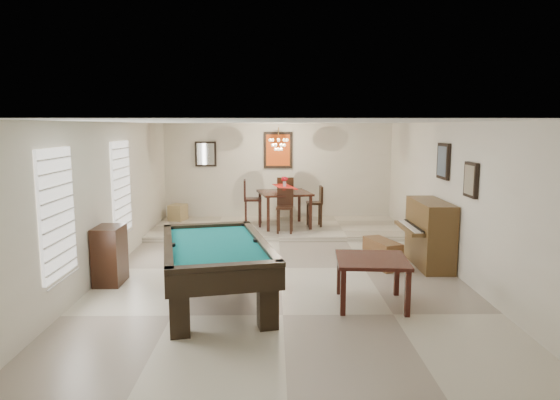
{
  "coord_description": "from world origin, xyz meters",
  "views": [
    {
      "loc": [
        -0.13,
        -8.69,
        2.54
      ],
      "look_at": [
        0.0,
        0.6,
        1.15
      ],
      "focal_mm": 32.0,
      "sensor_mm": 36.0,
      "label": 1
    }
  ],
  "objects_px": {
    "flower_vase": "(285,181)",
    "dining_table": "(284,207)",
    "apothecary_chest": "(110,255)",
    "chandelier": "(278,140)",
    "dining_chair_west": "(253,203)",
    "dining_chair_east": "(314,206)",
    "dining_chair_south": "(285,211)",
    "corner_bench": "(178,212)",
    "dining_chair_north": "(285,199)",
    "piano_bench": "(382,253)",
    "pool_table": "(216,274)",
    "square_table": "(371,282)",
    "upright_piano": "(422,233)"
  },
  "relations": [
    {
      "from": "flower_vase",
      "to": "dining_table",
      "type": "bearing_deg",
      "value": 180.0
    },
    {
      "from": "apothecary_chest",
      "to": "chandelier",
      "type": "bearing_deg",
      "value": 55.44
    },
    {
      "from": "dining_chair_west",
      "to": "dining_chair_east",
      "type": "xyz_separation_m",
      "value": [
        1.49,
        -0.01,
        -0.08
      ]
    },
    {
      "from": "dining_chair_west",
      "to": "chandelier",
      "type": "relative_size",
      "value": 1.89
    },
    {
      "from": "flower_vase",
      "to": "dining_chair_south",
      "type": "bearing_deg",
      "value": -90.73
    },
    {
      "from": "flower_vase",
      "to": "dining_chair_west",
      "type": "bearing_deg",
      "value": 177.77
    },
    {
      "from": "dining_chair_west",
      "to": "dining_chair_east",
      "type": "relative_size",
      "value": 1.16
    },
    {
      "from": "apothecary_chest",
      "to": "dining_chair_west",
      "type": "bearing_deg",
      "value": 62.02
    },
    {
      "from": "apothecary_chest",
      "to": "dining_chair_east",
      "type": "distance_m",
      "value": 5.43
    },
    {
      "from": "dining_chair_south",
      "to": "corner_bench",
      "type": "distance_m",
      "value": 3.15
    },
    {
      "from": "dining_table",
      "to": "dining_chair_north",
      "type": "xyz_separation_m",
      "value": [
        0.02,
        0.79,
        0.08
      ]
    },
    {
      "from": "corner_bench",
      "to": "piano_bench",
      "type": "bearing_deg",
      "value": -41.58
    },
    {
      "from": "chandelier",
      "to": "pool_table",
      "type": "bearing_deg",
      "value": -100.88
    },
    {
      "from": "dining_table",
      "to": "flower_vase",
      "type": "distance_m",
      "value": 0.61
    },
    {
      "from": "pool_table",
      "to": "corner_bench",
      "type": "height_order",
      "value": "pool_table"
    },
    {
      "from": "pool_table",
      "to": "piano_bench",
      "type": "height_order",
      "value": "pool_table"
    },
    {
      "from": "dining_chair_west",
      "to": "square_table",
      "type": "bearing_deg",
      "value": -163.03
    },
    {
      "from": "apothecary_chest",
      "to": "dining_chair_west",
      "type": "relative_size",
      "value": 0.83
    },
    {
      "from": "piano_bench",
      "to": "dining_chair_south",
      "type": "distance_m",
      "value": 2.95
    },
    {
      "from": "square_table",
      "to": "dining_chair_north",
      "type": "bearing_deg",
      "value": 100.66
    },
    {
      "from": "dining_chair_north",
      "to": "corner_bench",
      "type": "xyz_separation_m",
      "value": [
        -2.76,
        0.04,
        -0.36
      ]
    },
    {
      "from": "dining_chair_north",
      "to": "piano_bench",
      "type": "bearing_deg",
      "value": 110.57
    },
    {
      "from": "square_table",
      "to": "dining_chair_east",
      "type": "xyz_separation_m",
      "value": [
        -0.4,
        5.07,
        0.27
      ]
    },
    {
      "from": "upright_piano",
      "to": "piano_bench",
      "type": "distance_m",
      "value": 0.81
    },
    {
      "from": "flower_vase",
      "to": "apothecary_chest",
      "type": "bearing_deg",
      "value": -126.03
    },
    {
      "from": "dining_chair_west",
      "to": "dining_table",
      "type": "bearing_deg",
      "value": -95.71
    },
    {
      "from": "piano_bench",
      "to": "corner_bench",
      "type": "bearing_deg",
      "value": 138.42
    },
    {
      "from": "pool_table",
      "to": "dining_chair_west",
      "type": "distance_m",
      "value": 5.0
    },
    {
      "from": "dining_chair_south",
      "to": "apothecary_chest",
      "type": "bearing_deg",
      "value": -126.09
    },
    {
      "from": "square_table",
      "to": "dining_chair_east",
      "type": "height_order",
      "value": "dining_chair_east"
    },
    {
      "from": "upright_piano",
      "to": "chandelier",
      "type": "relative_size",
      "value": 2.39
    },
    {
      "from": "corner_bench",
      "to": "dining_chair_east",
      "type": "bearing_deg",
      "value": -13.21
    },
    {
      "from": "piano_bench",
      "to": "apothecary_chest",
      "type": "xyz_separation_m",
      "value": [
        -4.62,
        -0.9,
        0.22
      ]
    },
    {
      "from": "corner_bench",
      "to": "dining_chair_west",
      "type": "bearing_deg",
      "value": -22.2
    },
    {
      "from": "dining_chair_south",
      "to": "dining_chair_west",
      "type": "relative_size",
      "value": 0.88
    },
    {
      "from": "pool_table",
      "to": "dining_chair_north",
      "type": "bearing_deg",
      "value": 66.68
    },
    {
      "from": "piano_bench",
      "to": "dining_chair_south",
      "type": "xyz_separation_m",
      "value": [
        -1.71,
        2.38,
        0.37
      ]
    },
    {
      "from": "pool_table",
      "to": "chandelier",
      "type": "xyz_separation_m",
      "value": [
        0.96,
        4.97,
        1.76
      ]
    },
    {
      "from": "dining_chair_north",
      "to": "flower_vase",
      "type": "bearing_deg",
      "value": 85.47
    },
    {
      "from": "dining_chair_south",
      "to": "dining_chair_north",
      "type": "xyz_separation_m",
      "value": [
        0.03,
        1.52,
        0.06
      ]
    },
    {
      "from": "chandelier",
      "to": "flower_vase",
      "type": "bearing_deg",
      "value": -5.95
    },
    {
      "from": "dining_chair_south",
      "to": "dining_chair_east",
      "type": "xyz_separation_m",
      "value": [
        0.73,
        0.75,
        -0.01
      ]
    },
    {
      "from": "square_table",
      "to": "chandelier",
      "type": "bearing_deg",
      "value": 104.06
    },
    {
      "from": "dining_table",
      "to": "flower_vase",
      "type": "height_order",
      "value": "flower_vase"
    },
    {
      "from": "apothecary_chest",
      "to": "piano_bench",
      "type": "bearing_deg",
      "value": 11.05
    },
    {
      "from": "dining_chair_east",
      "to": "dining_chair_west",
      "type": "bearing_deg",
      "value": -93.24
    },
    {
      "from": "upright_piano",
      "to": "flower_vase",
      "type": "xyz_separation_m",
      "value": [
        -2.43,
        3.04,
        0.62
      ]
    },
    {
      "from": "dining_table",
      "to": "flower_vase",
      "type": "relative_size",
      "value": 4.43
    },
    {
      "from": "chandelier",
      "to": "apothecary_chest",
      "type": "bearing_deg",
      "value": -124.56
    },
    {
      "from": "upright_piano",
      "to": "chandelier",
      "type": "xyz_separation_m",
      "value": [
        -2.58,
        3.06,
        1.6
      ]
    }
  ]
}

